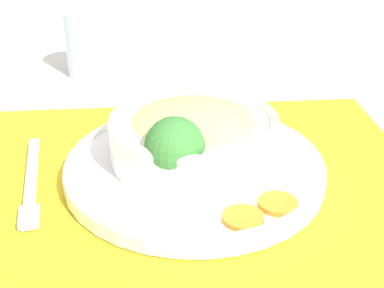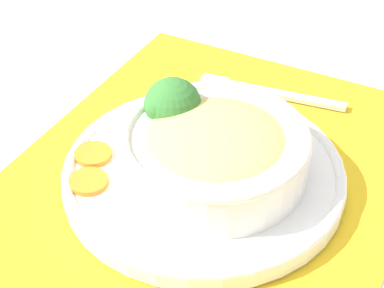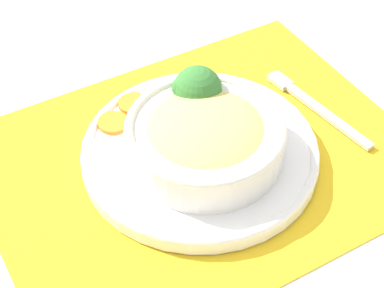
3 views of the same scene
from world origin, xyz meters
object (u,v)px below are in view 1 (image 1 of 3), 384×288
fork (32,186)px  broccoli_floret (175,148)px  water_glass (90,47)px  bowl (190,133)px

fork → broccoli_floret: bearing=159.3°
water_glass → bowl: bearing=113.3°
bowl → water_glass: water_glass is taller
fork → water_glass: bearing=-103.4°
broccoli_floret → water_glass: (0.12, -0.38, -0.02)m
water_glass → fork: size_ratio=0.56×
broccoli_floret → fork: size_ratio=0.42×
fork → bowl: bearing=-179.4°
bowl → water_glass: 0.35m
bowl → broccoli_floret: bearing=72.5°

